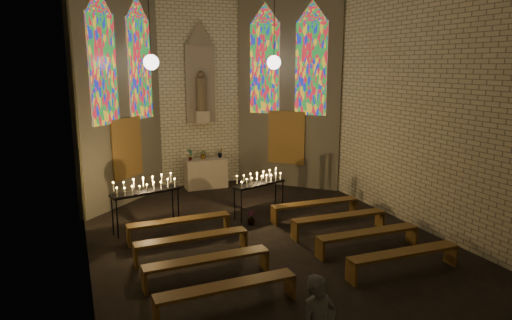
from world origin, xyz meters
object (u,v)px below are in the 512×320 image
(aisle_flower_pot, at_px, (251,218))
(votive_stand_right, at_px, (259,181))
(altar, at_px, (206,173))
(votive_stand_left, at_px, (145,188))

(aisle_flower_pot, distance_m, votive_stand_right, 1.11)
(altar, xyz_separation_m, votive_stand_right, (0.55, -3.42, 0.51))
(altar, height_order, aisle_flower_pot, altar)
(votive_stand_right, bearing_deg, votive_stand_left, 161.06)
(altar, xyz_separation_m, aisle_flower_pot, (0.08, -4.00, -0.32))
(altar, distance_m, votive_stand_right, 3.50)
(altar, relative_size, votive_stand_left, 0.78)
(altar, bearing_deg, votive_stand_left, -126.91)
(aisle_flower_pot, bearing_deg, votive_stand_right, 50.95)
(altar, relative_size, votive_stand_right, 0.86)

